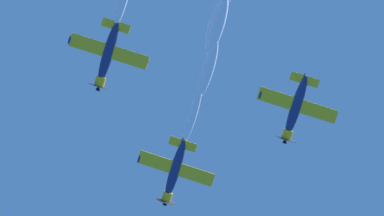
{
  "coord_description": "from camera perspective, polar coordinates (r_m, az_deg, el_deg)",
  "views": [
    {
      "loc": [
        15.98,
        22.05,
        1.83
      ],
      "look_at": [
        6.35,
        10.44,
        84.16
      ],
      "focal_mm": 71.47,
      "sensor_mm": 36.0,
      "label": 1
    }
  ],
  "objects": [
    {
      "name": "airplane_left_wingman",
      "position": [
        82.71,
        -6.32,
        3.93
      ],
      "size": [
        8.61,
        7.82,
        3.03
      ],
      "color": "navy"
    },
    {
      "name": "airplane_right_wingman",
      "position": [
        83.59,
        7.72,
        -0.06
      ],
      "size": [
        8.59,
        7.84,
        2.76
      ],
      "color": "navy"
    },
    {
      "name": "airplane_lead",
      "position": [
        85.98,
        -1.31,
        -4.79
      ],
      "size": [
        8.6,
        7.83,
        2.88
      ],
      "color": "navy"
    }
  ]
}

